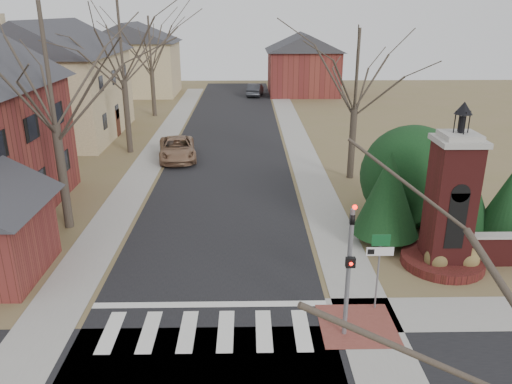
{
  "coord_description": "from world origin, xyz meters",
  "views": [
    {
      "loc": [
        1.31,
        -12.44,
        9.51
      ],
      "look_at": [
        1.65,
        6.0,
        2.76
      ],
      "focal_mm": 35.0,
      "sensor_mm": 36.0,
      "label": 1
    }
  ],
  "objects_px": {
    "traffic_signal_pole": "(349,260)",
    "sign_post": "(379,257)",
    "distant_car": "(255,90)",
    "brick_gate_monument": "(449,214)",
    "pickup_truck": "(177,149)"
  },
  "relations": [
    {
      "from": "traffic_signal_pole",
      "to": "sign_post",
      "type": "relative_size",
      "value": 1.64
    },
    {
      "from": "sign_post",
      "to": "distant_car",
      "type": "height_order",
      "value": "sign_post"
    },
    {
      "from": "distant_car",
      "to": "sign_post",
      "type": "bearing_deg",
      "value": 102.48
    },
    {
      "from": "traffic_signal_pole",
      "to": "brick_gate_monument",
      "type": "bearing_deg",
      "value": 43.24
    },
    {
      "from": "brick_gate_monument",
      "to": "pickup_truck",
      "type": "distance_m",
      "value": 19.65
    },
    {
      "from": "brick_gate_monument",
      "to": "distant_car",
      "type": "distance_m",
      "value": 41.96
    },
    {
      "from": "traffic_signal_pole",
      "to": "brick_gate_monument",
      "type": "distance_m",
      "value": 6.47
    },
    {
      "from": "traffic_signal_pole",
      "to": "sign_post",
      "type": "bearing_deg",
      "value": 47.57
    },
    {
      "from": "pickup_truck",
      "to": "distant_car",
      "type": "distance_m",
      "value": 26.82
    },
    {
      "from": "pickup_truck",
      "to": "distant_car",
      "type": "relative_size",
      "value": 1.18
    },
    {
      "from": "brick_gate_monument",
      "to": "distant_car",
      "type": "relative_size",
      "value": 1.49
    },
    {
      "from": "sign_post",
      "to": "distant_car",
      "type": "xyz_separation_m",
      "value": [
        -3.31,
        44.4,
        -1.23
      ]
    },
    {
      "from": "traffic_signal_pole",
      "to": "sign_post",
      "type": "xyz_separation_m",
      "value": [
        1.29,
        1.41,
        -0.64
      ]
    },
    {
      "from": "sign_post",
      "to": "brick_gate_monument",
      "type": "bearing_deg",
      "value": 41.42
    },
    {
      "from": "distant_car",
      "to": "pickup_truck",
      "type": "bearing_deg",
      "value": 85.98
    }
  ]
}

